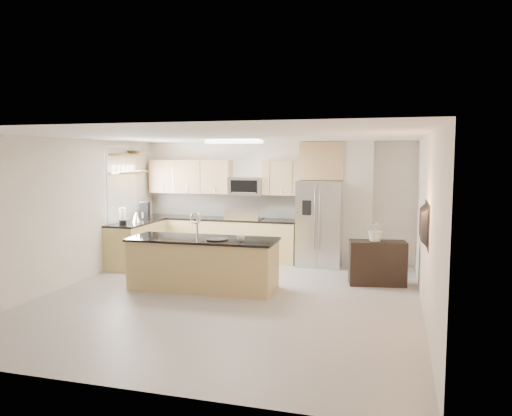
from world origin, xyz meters
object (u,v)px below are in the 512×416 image
(refrigerator, at_px, (320,223))
(platter, at_px, (217,239))
(microwave, at_px, (246,186))
(credenza, at_px, (377,263))
(range, at_px, (245,239))
(flower_vase, at_px, (377,223))
(kettle, at_px, (136,217))
(coffee_maker, at_px, (144,211))
(television, at_px, (420,224))
(blender, at_px, (123,217))
(bowl, at_px, (134,152))
(island, at_px, (203,263))
(cup, at_px, (241,238))

(refrigerator, distance_m, platter, 2.85)
(microwave, distance_m, credenza, 3.47)
(range, bearing_deg, flower_vase, -26.02)
(refrigerator, height_order, credenza, refrigerator)
(kettle, xyz_separation_m, coffee_maker, (-0.07, 0.48, 0.07))
(credenza, distance_m, flower_vase, 0.71)
(refrigerator, xyz_separation_m, credenza, (1.23, -1.32, -0.50))
(refrigerator, distance_m, television, 3.62)
(credenza, xyz_separation_m, blender, (-4.96, -0.20, 0.68))
(blender, relative_size, bowl, 0.91)
(refrigerator, xyz_separation_m, coffee_maker, (-3.75, -0.59, 0.21))
(island, xyz_separation_m, blender, (-2.07, 0.88, 0.62))
(microwave, distance_m, cup, 2.88)
(microwave, distance_m, kettle, 2.45)
(refrigerator, bearing_deg, kettle, -163.79)
(range, bearing_deg, credenza, -25.27)
(bowl, bearing_deg, island, -37.25)
(blender, distance_m, kettle, 0.45)
(microwave, distance_m, coffee_maker, 2.29)
(coffee_maker, relative_size, television, 0.35)
(microwave, relative_size, platter, 1.93)
(blender, relative_size, television, 0.32)
(microwave, relative_size, bowl, 2.01)
(platter, height_order, bowl, bowl)
(island, distance_m, blender, 2.33)
(kettle, bearing_deg, platter, -31.73)
(range, height_order, kettle, kettle)
(kettle, relative_size, flower_vase, 0.40)
(range, height_order, microwave, microwave)
(platter, bearing_deg, kettle, 148.27)
(blender, bearing_deg, microwave, 39.20)
(microwave, xyz_separation_m, credenza, (2.89, -1.49, -1.24))
(credenza, relative_size, flower_vase, 1.55)
(credenza, height_order, cup, cup)
(bowl, bearing_deg, refrigerator, 10.06)
(microwave, bearing_deg, credenza, -27.25)
(credenza, bearing_deg, bowl, 163.25)
(platter, bearing_deg, cup, -4.51)
(island, distance_m, platter, 0.54)
(television, bearing_deg, refrigerator, 31.04)
(kettle, bearing_deg, television, -19.90)
(microwave, distance_m, platter, 2.78)
(refrigerator, xyz_separation_m, blender, (-3.73, -1.52, 0.18))
(platter, relative_size, bowl, 1.04)
(island, bearing_deg, television, -12.16)
(platter, relative_size, blender, 1.14)
(range, xyz_separation_m, platter, (0.28, -2.54, 0.42))
(range, height_order, refrigerator, refrigerator)
(blender, distance_m, coffee_maker, 0.93)
(island, distance_m, kettle, 2.49)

